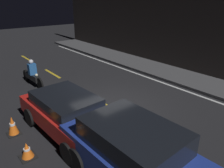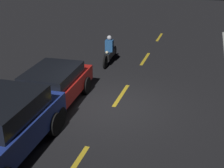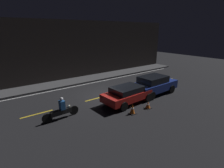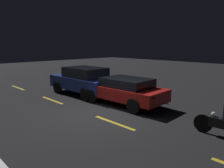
{
  "view_description": "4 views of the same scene",
  "coord_description": "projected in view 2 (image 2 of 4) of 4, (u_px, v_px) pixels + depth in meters",
  "views": [
    {
      "loc": [
        6.22,
        -4.95,
        4.19
      ],
      "look_at": [
        -0.28,
        0.31,
        0.87
      ],
      "focal_mm": 35.0,
      "sensor_mm": 36.0,
      "label": 1
    },
    {
      "loc": [
        9.22,
        2.77,
        4.96
      ],
      "look_at": [
        0.09,
        -0.03,
        0.9
      ],
      "focal_mm": 50.0,
      "sensor_mm": 36.0,
      "label": 2
    },
    {
      "loc": [
        -7.72,
        -11.02,
        5.16
      ],
      "look_at": [
        0.18,
        -0.48,
        1.09
      ],
      "focal_mm": 28.0,
      "sensor_mm": 36.0,
      "label": 3
    },
    {
      "loc": [
        -6.39,
        5.29,
        2.82
      ],
      "look_at": [
        -0.29,
        -0.59,
        1.27
      ],
      "focal_mm": 35.0,
      "sensor_mm": 36.0,
      "label": 4
    }
  ],
  "objects": [
    {
      "name": "ground_plane",
      "position": [
        114.0,
        107.0,
        10.81
      ],
      "size": [
        56.0,
        56.0,
        0.0
      ],
      "primitive_type": "plane",
      "color": "black"
    },
    {
      "name": "lane_dash_a",
      "position": [
        159.0,
        37.0,
        19.6
      ],
      "size": [
        2.0,
        0.14,
        0.01
      ],
      "color": "gold",
      "rests_on": "ground"
    },
    {
      "name": "lane_dash_b",
      "position": [
        145.0,
        59.0,
        15.64
      ],
      "size": [
        2.0,
        0.14,
        0.01
      ],
      "color": "gold",
      "rests_on": "ground"
    },
    {
      "name": "lane_dash_c",
      "position": [
        121.0,
        95.0,
        11.69
      ],
      "size": [
        2.0,
        0.14,
        0.01
      ],
      "color": "gold",
      "rests_on": "ground"
    },
    {
      "name": "taxi_red",
      "position": [
        51.0,
        86.0,
        10.71
      ],
      "size": [
        4.14,
        2.01,
        1.27
      ],
      "rotation": [
        0.0,
        0.0,
        0.05
      ],
      "color": "red",
      "rests_on": "ground"
    },
    {
      "name": "sedan_blue",
      "position": [
        2.0,
        127.0,
        7.98
      ],
      "size": [
        4.23,
        1.98,
        1.55
      ],
      "rotation": [
        0.0,
        0.0,
        0.02
      ],
      "color": "navy",
      "rests_on": "ground"
    },
    {
      "name": "motorcycle",
      "position": [
        110.0,
        52.0,
        14.91
      ],
      "size": [
        2.3,
        0.37,
        1.37
      ],
      "rotation": [
        0.0,
        0.0,
        0.05
      ],
      "color": "black",
      "rests_on": "ground"
    },
    {
      "name": "traffic_cone_near",
      "position": [
        28.0,
        81.0,
        12.14
      ],
      "size": [
        0.42,
        0.42,
        0.65
      ],
      "color": "black",
      "rests_on": "ground"
    },
    {
      "name": "traffic_cone_mid",
      "position": [
        6.0,
        98.0,
        10.93
      ],
      "size": [
        0.44,
        0.44,
        0.48
      ],
      "color": "black",
      "rests_on": "ground"
    }
  ]
}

